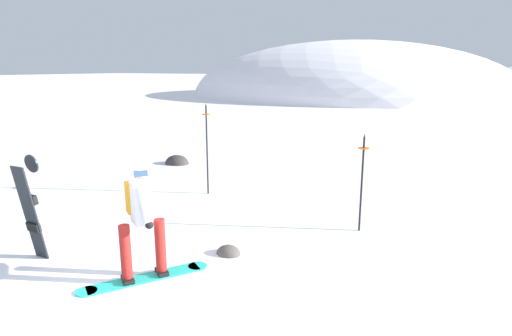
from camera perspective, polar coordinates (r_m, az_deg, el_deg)
The scene contains 8 objects.
ground_plane at distance 5.80m, azimuth -17.21°, elevation -17.53°, with size 300.00×300.00×0.00m, color white.
ridge_peak_main at distance 46.92m, azimuth 12.06°, elevation 9.38°, with size 32.99×29.69×11.10m.
snowboarder_main at distance 6.12m, azimuth -14.97°, elevation -6.20°, with size 1.15×1.58×1.71m.
spare_snowboard at distance 7.35m, azimuth -27.59°, elevation -4.72°, with size 0.28×0.28×1.64m.
piste_marker_near at distance 9.97m, azimuth -6.50°, elevation 3.29°, with size 0.20×0.20×2.12m.
piste_marker_far at distance 7.86m, azimuth 13.84°, elevation -1.05°, with size 0.20×0.20×1.78m.
rock_dark at distance 13.50m, azimuth -10.39°, elevation 0.57°, with size 0.76×0.65×0.53m.
rock_mid at distance 7.03m, azimuth -3.66°, elevation -11.23°, with size 0.40×0.34×0.28m.
Camera 1 is at (3.65, -3.44, 2.91)m, focal length 30.30 mm.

